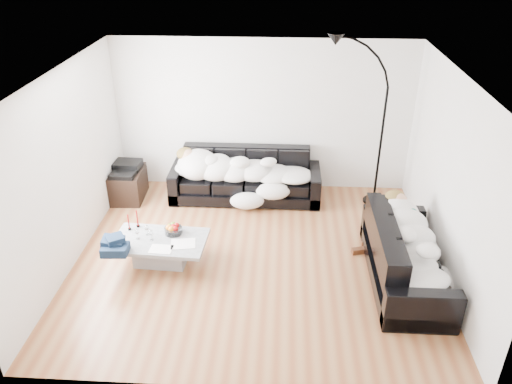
# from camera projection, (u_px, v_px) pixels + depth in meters

# --- Properties ---
(ground) EXTENTS (5.00, 5.00, 0.00)m
(ground) POSITION_uv_depth(u_px,v_px,m) (255.00, 258.00, 7.06)
(ground) COLOR brown
(ground) RESTS_ON ground
(wall_back) EXTENTS (5.00, 0.02, 2.60)m
(wall_back) POSITION_uv_depth(u_px,v_px,m) (263.00, 116.00, 8.42)
(wall_back) COLOR silver
(wall_back) RESTS_ON ground
(wall_left) EXTENTS (0.02, 4.50, 2.60)m
(wall_left) POSITION_uv_depth(u_px,v_px,m) (66.00, 171.00, 6.58)
(wall_left) COLOR silver
(wall_left) RESTS_ON ground
(wall_right) EXTENTS (0.02, 4.50, 2.60)m
(wall_right) POSITION_uv_depth(u_px,v_px,m) (451.00, 181.00, 6.31)
(wall_right) COLOR silver
(wall_right) RESTS_ON ground
(ceiling) EXTENTS (5.00, 5.00, 0.00)m
(ceiling) POSITION_uv_depth(u_px,v_px,m) (254.00, 77.00, 5.82)
(ceiling) COLOR white
(ceiling) RESTS_ON ground
(sofa_back) EXTENTS (2.52, 0.87, 0.82)m
(sofa_back) POSITION_uv_depth(u_px,v_px,m) (245.00, 176.00, 8.43)
(sofa_back) COLOR black
(sofa_back) RESTS_ON ground
(sofa_right) EXTENTS (0.88, 2.06, 0.83)m
(sofa_right) POSITION_uv_depth(u_px,v_px,m) (407.00, 253.00, 6.45)
(sofa_right) COLOR black
(sofa_right) RESTS_ON ground
(sleeper_back) EXTENTS (2.13, 0.74, 0.43)m
(sleeper_back) POSITION_uv_depth(u_px,v_px,m) (245.00, 165.00, 8.28)
(sleeper_back) COLOR white
(sleeper_back) RESTS_ON sofa_back
(sleeper_right) EXTENTS (0.75, 1.77, 0.43)m
(sleeper_right) POSITION_uv_depth(u_px,v_px,m) (409.00, 239.00, 6.35)
(sleeper_right) COLOR white
(sleeper_right) RESTS_ON sofa_right
(teal_cushion) EXTENTS (0.42, 0.38, 0.20)m
(teal_cushion) POSITION_uv_depth(u_px,v_px,m) (396.00, 208.00, 6.87)
(teal_cushion) COLOR #0F6A58
(teal_cushion) RESTS_ON sofa_right
(coffee_table) EXTENTS (1.30, 0.81, 0.37)m
(coffee_table) POSITION_uv_depth(u_px,v_px,m) (161.00, 251.00, 6.90)
(coffee_table) COLOR #939699
(coffee_table) RESTS_ON ground
(fruit_bowl) EXTENTS (0.28, 0.28, 0.15)m
(fruit_bowl) POSITION_uv_depth(u_px,v_px,m) (173.00, 229.00, 6.92)
(fruit_bowl) COLOR white
(fruit_bowl) RESTS_ON coffee_table
(wine_glass_a) EXTENTS (0.08, 0.08, 0.15)m
(wine_glass_a) POSITION_uv_depth(u_px,v_px,m) (147.00, 230.00, 6.88)
(wine_glass_a) COLOR white
(wine_glass_a) RESTS_ON coffee_table
(wine_glass_b) EXTENTS (0.08, 0.08, 0.16)m
(wine_glass_b) POSITION_uv_depth(u_px,v_px,m) (137.00, 234.00, 6.79)
(wine_glass_b) COLOR white
(wine_glass_b) RESTS_ON coffee_table
(wine_glass_c) EXTENTS (0.08, 0.08, 0.16)m
(wine_glass_c) POSITION_uv_depth(u_px,v_px,m) (151.00, 235.00, 6.77)
(wine_glass_c) COLOR white
(wine_glass_c) RESTS_ON coffee_table
(candle_left) EXTENTS (0.05, 0.05, 0.25)m
(candle_left) POSITION_uv_depth(u_px,v_px,m) (129.00, 222.00, 6.97)
(candle_left) COLOR maroon
(candle_left) RESTS_ON coffee_table
(candle_right) EXTENTS (0.05, 0.05, 0.27)m
(candle_right) POSITION_uv_depth(u_px,v_px,m) (137.00, 219.00, 7.03)
(candle_right) COLOR maroon
(candle_right) RESTS_ON coffee_table
(newspaper_a) EXTENTS (0.36, 0.30, 0.01)m
(newspaper_a) POSITION_uv_depth(u_px,v_px,m) (183.00, 244.00, 6.72)
(newspaper_a) COLOR silver
(newspaper_a) RESTS_ON coffee_table
(newspaper_b) EXTENTS (0.31, 0.23, 0.01)m
(newspaper_b) POSITION_uv_depth(u_px,v_px,m) (161.00, 249.00, 6.61)
(newspaper_b) COLOR silver
(newspaper_b) RESTS_ON coffee_table
(navy_jacket) EXTENTS (0.45, 0.43, 0.18)m
(navy_jacket) POSITION_uv_depth(u_px,v_px,m) (113.00, 240.00, 6.49)
(navy_jacket) COLOR black
(navy_jacket) RESTS_ON coffee_table
(shoes) EXTENTS (0.42, 0.32, 0.09)m
(shoes) POSITION_uv_depth(u_px,v_px,m) (365.00, 248.00, 7.20)
(shoes) COLOR #472311
(shoes) RESTS_ON ground
(av_cabinet) EXTENTS (0.54, 0.76, 0.51)m
(av_cabinet) POSITION_uv_depth(u_px,v_px,m) (128.00, 184.00, 8.49)
(av_cabinet) COLOR black
(av_cabinet) RESTS_ON ground
(stereo) EXTENTS (0.45, 0.36, 0.13)m
(stereo) POSITION_uv_depth(u_px,v_px,m) (126.00, 168.00, 8.34)
(stereo) COLOR black
(stereo) RESTS_ON av_cabinet
(floor_lamp) EXTENTS (0.91, 0.42, 2.44)m
(floor_lamp) POSITION_uv_depth(u_px,v_px,m) (382.00, 135.00, 7.91)
(floor_lamp) COLOR black
(floor_lamp) RESTS_ON ground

